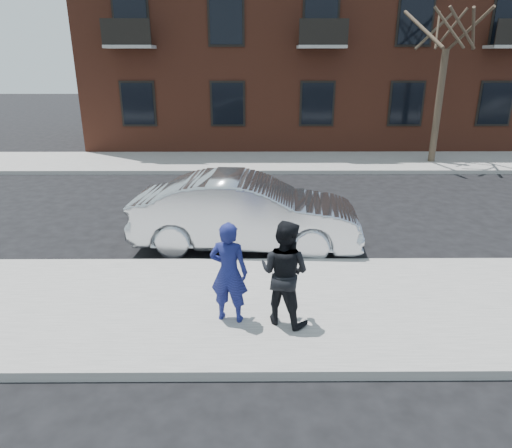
{
  "coord_description": "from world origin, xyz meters",
  "views": [
    {
      "loc": [
        -2.63,
        -6.95,
        4.03
      ],
      "look_at": [
        -2.58,
        0.4,
        1.35
      ],
      "focal_mm": 32.0,
      "sensor_mm": 36.0,
      "label": 1
    }
  ],
  "objects_px": {
    "street_tree": "(451,14)",
    "man_peacoat": "(284,273)",
    "silver_sedan": "(246,212)",
    "man_hoodie": "(229,272)"
  },
  "relations": [
    {
      "from": "man_peacoat",
      "to": "street_tree",
      "type": "bearing_deg",
      "value": -89.66
    },
    {
      "from": "street_tree",
      "to": "man_hoodie",
      "type": "relative_size",
      "value": 4.19
    },
    {
      "from": "street_tree",
      "to": "silver_sedan",
      "type": "bearing_deg",
      "value": -130.9
    },
    {
      "from": "street_tree",
      "to": "silver_sedan",
      "type": "xyz_separation_m",
      "value": [
        -7.28,
        -8.4,
        -4.71
      ]
    },
    {
      "from": "silver_sedan",
      "to": "man_hoodie",
      "type": "relative_size",
      "value": 3.06
    },
    {
      "from": "street_tree",
      "to": "man_peacoat",
      "type": "xyz_separation_m",
      "value": [
        -6.66,
        -11.75,
        -4.54
      ]
    },
    {
      "from": "man_hoodie",
      "to": "man_peacoat",
      "type": "height_order",
      "value": "man_peacoat"
    },
    {
      "from": "silver_sedan",
      "to": "man_peacoat",
      "type": "distance_m",
      "value": 3.41
    },
    {
      "from": "street_tree",
      "to": "silver_sedan",
      "type": "height_order",
      "value": "street_tree"
    },
    {
      "from": "street_tree",
      "to": "man_peacoat",
      "type": "distance_m",
      "value": 14.25
    }
  ]
}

